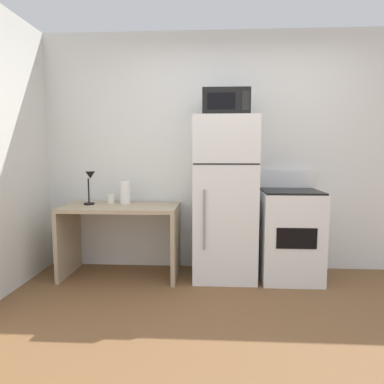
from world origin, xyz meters
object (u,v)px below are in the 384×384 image
object	(u,v)px
microwave	(226,103)
desk	(121,226)
paper_towel_roll	(125,193)
desk_lamp	(90,182)
oven_range	(289,234)
coffee_mug	(111,199)
refrigerator	(225,199)

from	to	relation	value
microwave	desk	bearing A→B (deg)	179.91
paper_towel_roll	microwave	distance (m)	1.41
desk	microwave	size ratio (longest dim) A/B	2.59
desk	paper_towel_roll	size ratio (longest dim) A/B	4.97
desk_lamp	paper_towel_roll	world-z (taller)	desk_lamp
desk_lamp	oven_range	bearing A→B (deg)	-0.46
coffee_mug	microwave	xyz separation A→B (m)	(1.23, -0.16, 0.99)
desk_lamp	coffee_mug	bearing A→B (deg)	33.76
oven_range	desk_lamp	bearing A→B (deg)	179.54
desk	oven_range	world-z (taller)	oven_range
desk	desk_lamp	size ratio (longest dim) A/B	3.38
desk	oven_range	bearing A→B (deg)	0.48
refrigerator	microwave	distance (m)	0.96
coffee_mug	paper_towel_roll	bearing A→B (deg)	-7.57
oven_range	coffee_mug	bearing A→B (deg)	175.77
refrigerator	oven_range	size ratio (longest dim) A/B	1.51
desk	microwave	distance (m)	1.66
desk_lamp	oven_range	xyz separation A→B (m)	(2.08, -0.02, -0.52)
refrigerator	desk	bearing A→B (deg)	-178.97
desk_lamp	desk	bearing A→B (deg)	-5.44
coffee_mug	desk_lamp	bearing A→B (deg)	-146.24
coffee_mug	refrigerator	distance (m)	1.24
desk	refrigerator	bearing A→B (deg)	1.03
desk_lamp	paper_towel_roll	xyz separation A→B (m)	(0.35, 0.10, -0.12)
desk_lamp	coffee_mug	xyz separation A→B (m)	(0.18, 0.12, -0.19)
coffee_mug	oven_range	size ratio (longest dim) A/B	0.09
desk_lamp	coffee_mug	size ratio (longest dim) A/B	3.72
coffee_mug	desk	bearing A→B (deg)	-46.82
microwave	refrigerator	bearing A→B (deg)	90.33
coffee_mug	microwave	bearing A→B (deg)	-7.27
desk	desk_lamp	world-z (taller)	desk_lamp
desk_lamp	refrigerator	xyz separation A→B (m)	(1.41, -0.01, -0.16)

